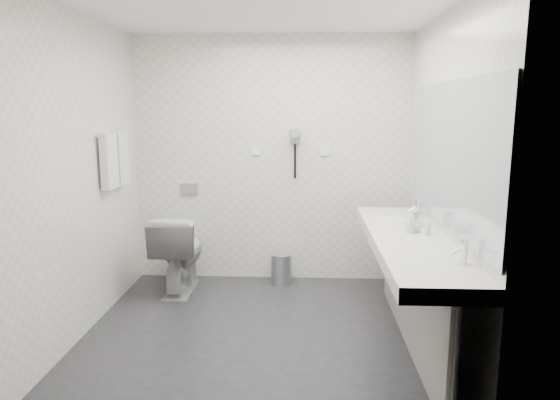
{
  "coord_description": "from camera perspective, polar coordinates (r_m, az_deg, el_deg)",
  "views": [
    {
      "loc": [
        0.34,
        -3.88,
        1.79
      ],
      "look_at": [
        0.15,
        0.15,
        1.05
      ],
      "focal_mm": 32.58,
      "sensor_mm": 36.0,
      "label": 1
    }
  ],
  "objects": [
    {
      "name": "floor",
      "position": [
        4.29,
        -2.17,
        -14.3
      ],
      "size": [
        2.8,
        2.8,
        0.0
      ],
      "primitive_type": "plane",
      "color": "#27272C",
      "rests_on": "ground"
    },
    {
      "name": "ceiling",
      "position": [
        3.96,
        -2.43,
        20.72
      ],
      "size": [
        2.8,
        2.8,
        0.0
      ],
      "primitive_type": "plane",
      "rotation": [
        3.14,
        0.0,
        0.0
      ],
      "color": "white",
      "rests_on": "wall_back"
    },
    {
      "name": "wall_back",
      "position": [
        5.22,
        -1.04,
        4.45
      ],
      "size": [
        2.8,
        0.0,
        2.8
      ],
      "primitive_type": "plane",
      "rotation": [
        1.57,
        0.0,
        0.0
      ],
      "color": "silver",
      "rests_on": "floor"
    },
    {
      "name": "wall_front",
      "position": [
        2.66,
        -4.75,
        -1.35
      ],
      "size": [
        2.8,
        0.0,
        2.8
      ],
      "primitive_type": "plane",
      "rotation": [
        -1.57,
        0.0,
        0.0
      ],
      "color": "silver",
      "rests_on": "floor"
    },
    {
      "name": "wall_left",
      "position": [
        4.29,
        -21.29,
        2.45
      ],
      "size": [
        0.0,
        2.6,
        2.6
      ],
      "primitive_type": "plane",
      "rotation": [
        1.57,
        0.0,
        1.57
      ],
      "color": "silver",
      "rests_on": "floor"
    },
    {
      "name": "wall_right",
      "position": [
        4.06,
        17.83,
        2.25
      ],
      "size": [
        0.0,
        2.6,
        2.6
      ],
      "primitive_type": "plane",
      "rotation": [
        1.57,
        0.0,
        -1.57
      ],
      "color": "silver",
      "rests_on": "floor"
    },
    {
      "name": "vanity_counter",
      "position": [
        3.89,
        14.3,
        -4.68
      ],
      "size": [
        0.55,
        2.2,
        0.1
      ],
      "primitive_type": "cube",
      "color": "white",
      "rests_on": "floor"
    },
    {
      "name": "vanity_panel",
      "position": [
        4.02,
        14.38,
        -10.54
      ],
      "size": [
        0.03,
        2.15,
        0.75
      ],
      "primitive_type": "cube",
      "color": "gray",
      "rests_on": "floor"
    },
    {
      "name": "vanity_post_near",
      "position": [
        3.11,
        18.91,
        -17.27
      ],
      "size": [
        0.06,
        0.06,
        0.75
      ],
      "primitive_type": "cylinder",
      "color": "silver",
      "rests_on": "floor"
    },
    {
      "name": "vanity_post_far",
      "position": [
        5.0,
        12.35,
        -6.31
      ],
      "size": [
        0.06,
        0.06,
        0.75
      ],
      "primitive_type": "cylinder",
      "color": "silver",
      "rests_on": "floor"
    },
    {
      "name": "mirror",
      "position": [
        3.84,
        18.55,
        4.78
      ],
      "size": [
        0.02,
        2.2,
        1.05
      ],
      "primitive_type": "cube",
      "color": "#B2BCC6",
      "rests_on": "wall_right"
    },
    {
      "name": "basin_near",
      "position": [
        3.27,
        16.57,
        -7.02
      ],
      "size": [
        0.4,
        0.31,
        0.05
      ],
      "primitive_type": "ellipsoid",
      "color": "white",
      "rests_on": "vanity_counter"
    },
    {
      "name": "basin_far",
      "position": [
        4.5,
        12.69,
        -2.11
      ],
      "size": [
        0.4,
        0.31,
        0.05
      ],
      "primitive_type": "ellipsoid",
      "color": "white",
      "rests_on": "vanity_counter"
    },
    {
      "name": "faucet_near",
      "position": [
        3.3,
        19.96,
        -5.45
      ],
      "size": [
        0.04,
        0.04,
        0.15
      ],
      "primitive_type": "cylinder",
      "color": "silver",
      "rests_on": "vanity_counter"
    },
    {
      "name": "faucet_far",
      "position": [
        4.52,
        15.17,
        -1.0
      ],
      "size": [
        0.04,
        0.04,
        0.15
      ],
      "primitive_type": "cylinder",
      "color": "silver",
      "rests_on": "vanity_counter"
    },
    {
      "name": "soap_bottle_a",
      "position": [
        3.96,
        14.44,
        -2.79
      ],
      "size": [
        0.07,
        0.07,
        0.12
      ],
      "primitive_type": "imported",
      "rotation": [
        0.0,
        0.0,
        0.73
      ],
      "color": "silver",
      "rests_on": "vanity_counter"
    },
    {
      "name": "soap_bottle_b",
      "position": [
        4.02,
        15.1,
        -2.84
      ],
      "size": [
        0.08,
        0.08,
        0.09
      ],
      "primitive_type": "imported",
      "rotation": [
        0.0,
        0.0,
        -0.17
      ],
      "color": "silver",
      "rests_on": "vanity_counter"
    },
    {
      "name": "soap_bottle_c",
      "position": [
        3.94,
        16.29,
        -3.01
      ],
      "size": [
        0.04,
        0.04,
        0.11
      ],
      "primitive_type": "imported",
      "rotation": [
        0.0,
        0.0,
        -0.03
      ],
      "color": "silver",
      "rests_on": "vanity_counter"
    },
    {
      "name": "glass_left",
      "position": [
        4.19,
        15.37,
        -2.14
      ],
      "size": [
        0.08,
        0.08,
        0.11
      ],
      "primitive_type": "cylinder",
      "rotation": [
        0.0,
        0.0,
        -0.25
      ],
      "color": "silver",
      "rests_on": "vanity_counter"
    },
    {
      "name": "glass_right",
      "position": [
        4.2,
        14.99,
        -2.15
      ],
      "size": [
        0.07,
        0.07,
        0.1
      ],
      "primitive_type": "cylinder",
      "rotation": [
        0.0,
        0.0,
        -0.35
      ],
      "color": "silver",
      "rests_on": "vanity_counter"
    },
    {
      "name": "toilet",
      "position": [
        5.09,
        -11.27,
        -5.8
      ],
      "size": [
        0.44,
        0.77,
        0.78
      ],
      "primitive_type": "imported",
      "rotation": [
        0.0,
        0.0,
        3.14
      ],
      "color": "white",
      "rests_on": "floor"
    },
    {
      "name": "flush_plate",
      "position": [
        5.37,
        -10.13,
        1.22
      ],
      "size": [
        0.18,
        0.02,
        0.12
      ],
      "primitive_type": "cube",
      "color": "#B2B5BA",
      "rests_on": "wall_back"
    },
    {
      "name": "pedal_bin",
      "position": [
        5.24,
        0.15,
        -7.82
      ],
      "size": [
        0.25,
        0.25,
        0.3
      ],
      "primitive_type": "cylinder",
      "rotation": [
        0.0,
        0.0,
        0.15
      ],
      "color": "#B2B5BA",
      "rests_on": "floor"
    },
    {
      "name": "bin_lid",
      "position": [
        5.2,
        0.15,
        -6.16
      ],
      "size": [
        0.22,
        0.22,
        0.02
      ],
      "primitive_type": "cylinder",
      "color": "#B2B5BA",
      "rests_on": "pedal_bin"
    },
    {
      "name": "towel_rail",
      "position": [
        4.75,
        -18.29,
        6.98
      ],
      "size": [
        0.02,
        0.62,
        0.02
      ],
      "primitive_type": "cylinder",
      "rotation": [
        1.57,
        0.0,
        0.0
      ],
      "color": "silver",
      "rests_on": "wall_left"
    },
    {
      "name": "towel_near",
      "position": [
        4.63,
        -18.63,
        4.15
      ],
      "size": [
        0.07,
        0.24,
        0.48
      ],
      "primitive_type": "cube",
      "color": "silver",
      "rests_on": "towel_rail"
    },
    {
      "name": "towel_far",
      "position": [
        4.89,
        -17.45,
        4.52
      ],
      "size": [
        0.07,
        0.24,
        0.48
      ],
      "primitive_type": "cube",
      "color": "silver",
      "rests_on": "towel_rail"
    },
    {
      "name": "dryer_cradle",
      "position": [
        5.16,
        1.72,
        7.16
      ],
      "size": [
        0.1,
        0.04,
        0.14
      ],
      "primitive_type": "cube",
      "color": "gray",
      "rests_on": "wall_back"
    },
    {
      "name": "dryer_barrel",
      "position": [
        5.09,
        1.71,
        7.46
      ],
      "size": [
        0.08,
        0.14,
        0.08
      ],
      "primitive_type": "cylinder",
      "rotation": [
        1.57,
        0.0,
        0.0
      ],
      "color": "gray",
      "rests_on": "dryer_cradle"
    },
    {
      "name": "dryer_cord",
      "position": [
        5.16,
        1.71,
        4.38
      ],
      "size": [
        0.02,
        0.02,
        0.35
      ],
      "primitive_type": "cylinder",
      "color": "black",
      "rests_on": "dryer_cradle"
    },
    {
      "name": "switch_plate_a",
      "position": [
        5.21,
        -2.71,
        5.53
      ],
      "size": [
        0.09,
        0.02,
        0.09
      ],
      "primitive_type": "cube",
      "color": "white",
      "rests_on": "wall_back"
    },
    {
      "name": "switch_plate_b",
      "position": [
        5.19,
        5.05,
        5.49
      ],
      "size": [
        0.09,
        0.02,
        0.09
      ],
      "primitive_type": "cube",
      "color": "white",
      "rests_on": "wall_back"
    }
  ]
}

